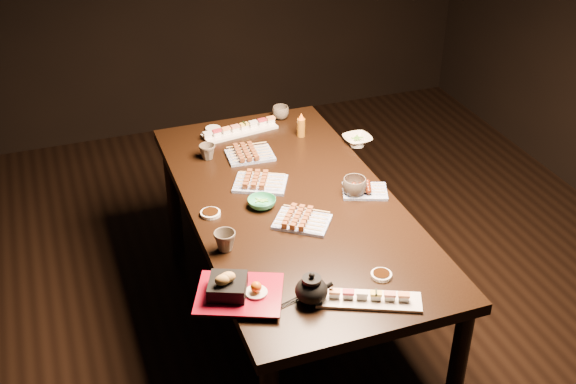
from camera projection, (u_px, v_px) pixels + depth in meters
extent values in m
plane|color=black|center=(339.00, 333.00, 3.57)|extent=(5.00, 5.00, 0.00)
cube|color=black|center=(292.00, 268.00, 3.41)|extent=(1.38, 1.98, 0.75)
imported|color=#319665|center=(262.00, 203.00, 3.17)|extent=(0.17, 0.17, 0.04)
imported|color=beige|center=(357.00, 140.00, 3.68)|extent=(0.15, 0.15, 0.03)
imported|color=#4E463C|center=(225.00, 241.00, 2.88)|extent=(0.12, 0.12, 0.08)
imported|color=#4E463C|center=(354.00, 187.00, 3.24)|extent=(0.14, 0.14, 0.09)
imported|color=#4E463C|center=(207.00, 152.00, 3.52)|extent=(0.08, 0.08, 0.07)
imported|color=#4E463C|center=(281.00, 113.00, 3.91)|extent=(0.10, 0.10, 0.07)
cylinder|color=brown|center=(301.00, 125.00, 3.71)|extent=(0.06, 0.06, 0.13)
cylinder|color=white|center=(210.00, 213.00, 3.12)|extent=(0.09, 0.09, 0.02)
cylinder|color=white|center=(357.00, 144.00, 3.66)|extent=(0.09, 0.09, 0.01)
cylinder|color=white|center=(381.00, 275.00, 2.75)|extent=(0.09, 0.09, 0.01)
cylinder|color=white|center=(213.00, 129.00, 3.80)|extent=(0.08, 0.08, 0.01)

